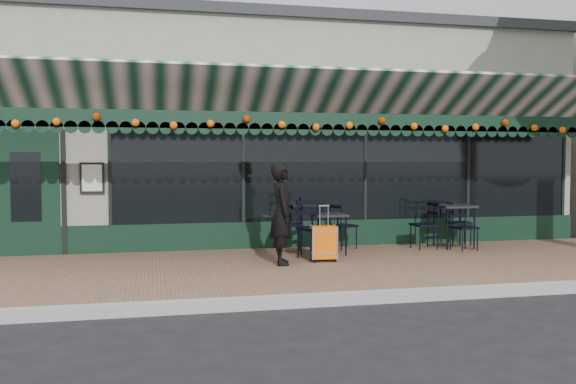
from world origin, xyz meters
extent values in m
plane|color=black|center=(0.00, 0.00, 0.00)|extent=(80.00, 80.00, 0.00)
cube|color=brown|center=(0.00, 2.00, 0.07)|extent=(18.00, 4.00, 0.15)
cube|color=#9E9E99|center=(0.00, -0.08, 0.07)|extent=(18.00, 0.16, 0.15)
cube|color=gray|center=(0.00, 8.00, 2.25)|extent=(12.00, 8.00, 4.50)
cube|color=black|center=(1.20, 3.98, 1.65)|extent=(9.20, 0.04, 2.00)
cube|color=black|center=(-4.80, 3.98, 1.25)|extent=(1.10, 0.07, 2.20)
cube|color=silver|center=(-3.70, 3.94, 1.50)|extent=(0.42, 0.04, 0.55)
cube|color=black|center=(0.00, 2.52, 2.46)|extent=(12.00, 0.03, 0.28)
cylinder|color=orange|center=(0.00, 2.46, 2.44)|extent=(11.60, 0.12, 0.12)
imported|color=black|center=(-0.64, 2.13, 0.96)|extent=(0.45, 0.63, 1.63)
cube|color=#FF6408|center=(0.08, 2.24, 0.47)|extent=(0.42, 0.26, 0.54)
cube|color=black|center=(0.08, 2.24, 0.18)|extent=(0.42, 0.26, 0.05)
cube|color=silver|center=(0.08, 2.24, 0.91)|extent=(0.18, 0.04, 0.33)
cube|color=black|center=(2.94, 3.27, 0.94)|extent=(0.66, 0.66, 0.04)
cylinder|color=black|center=(2.66, 3.00, 0.54)|extent=(0.03, 0.03, 0.77)
cylinder|color=black|center=(3.21, 3.00, 0.54)|extent=(0.03, 0.03, 0.77)
cylinder|color=black|center=(2.66, 3.55, 0.54)|extent=(0.03, 0.03, 0.77)
cylinder|color=black|center=(3.21, 3.55, 0.54)|extent=(0.03, 0.03, 0.77)
cube|color=black|center=(0.39, 3.02, 0.85)|extent=(0.58, 0.58, 0.04)
cylinder|color=black|center=(0.15, 2.78, 0.49)|extent=(0.03, 0.03, 0.68)
cylinder|color=black|center=(0.63, 2.78, 0.49)|extent=(0.03, 0.03, 0.68)
cylinder|color=black|center=(0.15, 3.26, 0.49)|extent=(0.03, 0.03, 0.68)
cylinder|color=black|center=(0.63, 3.26, 0.49)|extent=(0.03, 0.03, 0.68)
camera|label=1|loc=(-2.63, -7.31, 1.81)|focal=38.00mm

